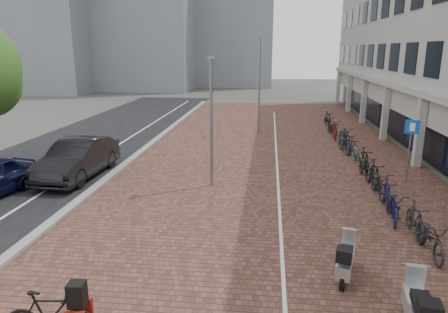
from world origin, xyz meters
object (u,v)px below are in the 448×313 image
car_dark (78,158)px  scooter_back (419,309)px  parking_sign (411,141)px  scooter_front (346,258)px

car_dark → scooter_back: car_dark is taller
car_dark → parking_sign: bearing=4.5°
car_dark → scooter_back: size_ratio=2.84×
scooter_front → parking_sign: 8.72m
scooter_front → parking_sign: size_ratio=0.59×
parking_sign → scooter_back: bearing=-87.2°
car_dark → scooter_front: bearing=-33.0°
scooter_front → parking_sign: (3.81, 7.73, 1.29)m
scooter_front → scooter_back: bearing=-47.6°
scooter_back → scooter_front: bearing=125.8°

